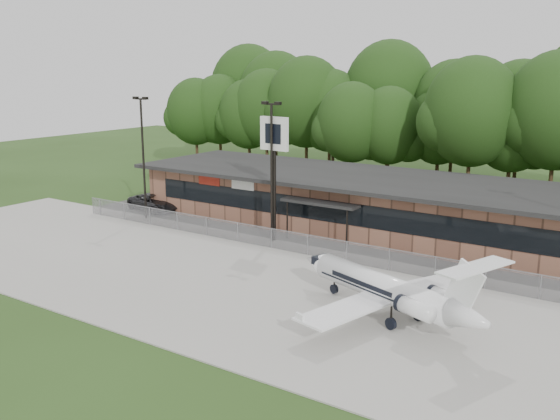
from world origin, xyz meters
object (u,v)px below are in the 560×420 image
Objects in this scene: business_jet at (389,291)px; pole_sign at (274,147)px; suv at (154,203)px; terminal at (378,203)px.

pole_sign reaches higher than business_jet.
business_jet is at bearing -29.43° from pole_sign.
business_jet is 29.75m from suv.
terminal is 4.48× the size of pole_sign.
pole_sign is at bearing -124.81° from terminal.
terminal is 3.29× the size of business_jet.
terminal reaches higher than suv.
suv is at bearing -165.73° from terminal.
pole_sign reaches higher than suv.
suv is (-27.62, 11.02, -0.76)m from business_jet.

